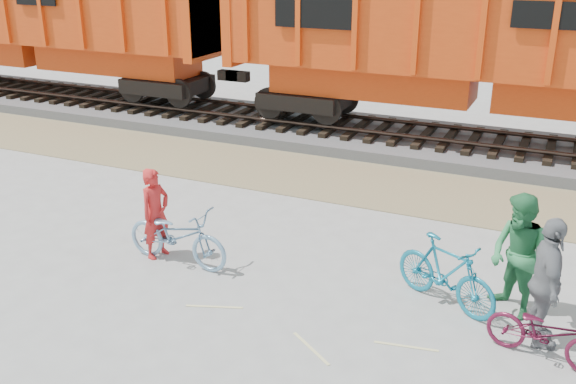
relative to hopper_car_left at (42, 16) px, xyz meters
name	(u,v)px	position (x,y,z in m)	size (l,w,h in m)	color
ground	(294,297)	(13.55, -9.00, -3.01)	(120.00, 120.00, 0.00)	#9E9E99
gravel_strip	(390,187)	(13.55, -3.50, -3.00)	(120.00, 3.00, 0.02)	#877A54
ballast_bed	(425,142)	(13.55, 0.00, -2.86)	(120.00, 4.00, 0.30)	slate
track	(426,131)	(13.55, 0.00, -2.53)	(120.00, 2.60, 0.24)	black
hopper_car_left	(42,16)	(0.00, 0.00, 0.00)	(14.00, 3.13, 4.65)	black
hopper_car_center	(490,41)	(15.00, 0.00, 0.00)	(14.00, 3.13, 4.65)	black
bicycle_blue	(177,236)	(11.21, -8.77, -2.47)	(0.71, 2.02, 1.06)	#759DBD
bicycle_teal	(446,273)	(15.77, -8.23, -2.45)	(0.52, 1.85, 1.11)	#116E8B
bicycle_maroon	(546,333)	(17.31, -9.13, -2.59)	(0.56, 1.60, 0.84)	#541129
person_solo	(156,213)	(10.71, -8.67, -2.18)	(0.60, 0.40, 1.66)	red
person_man	(519,256)	(16.77, -8.03, -2.05)	(0.93, 0.73, 1.92)	#2D7A46
person_woman	(546,283)	(17.21, -8.73, -2.05)	(1.12, 0.47, 1.91)	slate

